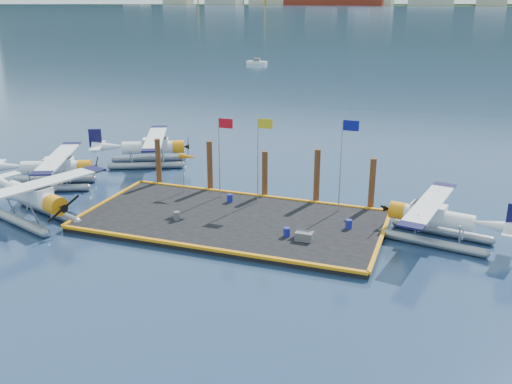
% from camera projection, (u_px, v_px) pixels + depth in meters
% --- Properties ---
extents(ground, '(4000.00, 4000.00, 0.00)m').
position_uv_depth(ground, '(232.00, 224.00, 38.78)').
color(ground, '#192D4C').
rests_on(ground, ground).
extents(dock, '(20.00, 10.00, 0.40)m').
position_uv_depth(dock, '(232.00, 221.00, 38.71)').
color(dock, black).
rests_on(dock, ground).
extents(dock_bumpers, '(20.25, 10.25, 0.18)m').
position_uv_depth(dock_bumpers, '(232.00, 217.00, 38.62)').
color(dock_bumpers, orange).
rests_on(dock_bumpers, dock).
extents(seaplane_a, '(9.70, 10.33, 3.71)m').
position_uv_depth(seaplane_a, '(34.00, 199.00, 38.70)').
color(seaplane_a, gray).
rests_on(seaplane_a, ground).
extents(seaplane_b, '(8.93, 9.40, 3.43)m').
position_uv_depth(seaplane_b, '(54.00, 170.00, 45.70)').
color(seaplane_b, gray).
rests_on(seaplane_b, ground).
extents(seaplane_c, '(9.03, 9.47, 3.47)m').
position_uv_depth(seaplane_c, '(151.00, 149.00, 51.70)').
color(seaplane_c, gray).
rests_on(seaplane_c, ground).
extents(seaplane_d, '(8.49, 9.28, 3.28)m').
position_uv_depth(seaplane_d, '(434.00, 219.00, 35.74)').
color(seaplane_d, gray).
rests_on(seaplane_d, ground).
extents(drum_1, '(0.41, 0.41, 0.58)m').
position_uv_depth(drum_1, '(287.00, 232.00, 35.70)').
color(drum_1, navy).
rests_on(drum_1, dock).
extents(drum_3, '(0.42, 0.42, 0.60)m').
position_uv_depth(drum_3, '(177.00, 216.00, 38.28)').
color(drum_3, '#504F54').
rests_on(drum_3, dock).
extents(drum_4, '(0.43, 0.43, 0.60)m').
position_uv_depth(drum_4, '(349.00, 224.00, 36.92)').
color(drum_4, navy).
rests_on(drum_4, dock).
extents(drum_5, '(0.42, 0.42, 0.60)m').
position_uv_depth(drum_5, '(230.00, 198.00, 41.65)').
color(drum_5, navy).
rests_on(drum_5, dock).
extents(crate, '(1.07, 0.72, 0.54)m').
position_uv_depth(crate, '(304.00, 236.00, 35.17)').
color(crate, '#504F54').
rests_on(crate, dock).
extents(flagpole_red, '(1.14, 0.08, 6.00)m').
position_uv_depth(flagpole_red, '(222.00, 145.00, 41.45)').
color(flagpole_red, '#9C9AA3').
rests_on(flagpole_red, dock).
extents(flagpole_yellow, '(1.14, 0.08, 6.20)m').
position_uv_depth(flagpole_yellow, '(260.00, 147.00, 40.46)').
color(flagpole_yellow, '#9C9AA3').
rests_on(flagpole_yellow, dock).
extents(flagpole_blue, '(1.14, 0.08, 6.50)m').
position_uv_depth(flagpole_blue, '(344.00, 152.00, 38.52)').
color(flagpole_blue, '#9C9AA3').
rests_on(flagpole_blue, dock).
extents(windsock, '(1.40, 0.44, 3.12)m').
position_uv_depth(windsock, '(188.00, 157.00, 42.69)').
color(windsock, '#9C9AA3').
rests_on(windsock, dock).
extents(piling_0, '(0.44, 0.44, 4.00)m').
position_uv_depth(piling_0, '(158.00, 163.00, 45.62)').
color(piling_0, '#4B2415').
rests_on(piling_0, ground).
extents(piling_1, '(0.44, 0.44, 4.20)m').
position_uv_depth(piling_1, '(210.00, 167.00, 44.16)').
color(piling_1, '#4B2415').
rests_on(piling_1, ground).
extents(piling_2, '(0.44, 0.44, 3.80)m').
position_uv_depth(piling_2, '(265.00, 176.00, 42.81)').
color(piling_2, '#4B2415').
rests_on(piling_2, ground).
extents(piling_3, '(0.44, 0.44, 4.30)m').
position_uv_depth(piling_3, '(317.00, 178.00, 41.46)').
color(piling_3, '#4B2415').
rests_on(piling_3, ground).
extents(piling_4, '(0.44, 0.44, 4.00)m').
position_uv_depth(piling_4, '(372.00, 186.00, 40.25)').
color(piling_4, '#4B2415').
rests_on(piling_4, ground).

